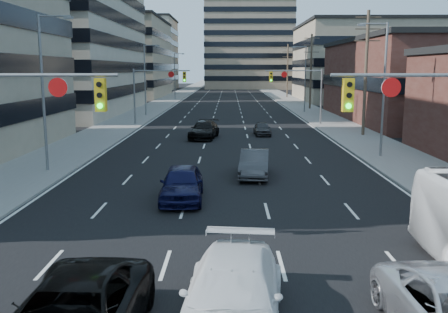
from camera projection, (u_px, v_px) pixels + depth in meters
name	position (u px, v px, depth m)	size (l,w,h in m)	color
road_surface	(229.00, 91.00, 137.54)	(18.00, 300.00, 0.02)	black
sidewalk_left	(187.00, 90.00, 137.64)	(5.00, 300.00, 0.15)	slate
sidewalk_right	(270.00, 90.00, 137.41)	(5.00, 300.00, 0.15)	slate
office_left_mid	(26.00, 8.00, 66.45)	(26.00, 34.00, 28.00)	#ADA089
office_left_far	(117.00, 59.00, 106.85)	(20.00, 30.00, 16.00)	gray
storefront_right_mid	(435.00, 82.00, 57.73)	(20.00, 30.00, 9.00)	#472119
office_right_far	(360.00, 63.00, 94.70)	(22.00, 28.00, 14.00)	gray
bg_block_left	(133.00, 55.00, 145.93)	(24.00, 24.00, 20.00)	#ADA089
bg_block_right	(346.00, 69.00, 136.16)	(22.00, 22.00, 12.00)	gray
signal_near_left	(2.00, 120.00, 16.72)	(6.59, 0.33, 6.00)	slate
signal_near_right	(448.00, 120.00, 16.57)	(6.59, 0.33, 6.00)	slate
signal_far_left	(156.00, 85.00, 53.16)	(6.09, 0.33, 6.00)	slate
signal_far_right	(300.00, 85.00, 53.00)	(6.09, 0.33, 6.00)	slate
utility_pole_block	(366.00, 71.00, 43.84)	(2.20, 0.28, 11.00)	#4C3D2D
utility_pole_midblock	(311.00, 70.00, 73.38)	(2.20, 0.28, 11.00)	#4C3D2D
utility_pole_distant	(287.00, 70.00, 102.93)	(2.20, 0.28, 11.00)	#4C3D2D
streetlight_left_near	(45.00, 86.00, 28.45)	(2.03, 0.22, 9.00)	slate
streetlight_left_mid	(146.00, 76.00, 62.91)	(2.03, 0.22, 9.00)	slate
streetlight_left_far	(176.00, 74.00, 97.38)	(2.03, 0.22, 9.00)	slate
streetlight_right_near	(382.00, 83.00, 33.16)	(2.03, 0.22, 9.00)	slate
streetlight_right_far	(304.00, 76.00, 67.62)	(2.03, 0.22, 9.00)	slate
white_van	(233.00, 296.00, 11.54)	(2.29, 5.64, 1.64)	silver
sedan_blue	(182.00, 183.00, 22.95)	(1.90, 4.72, 1.61)	black
sedan_grey_center	(254.00, 164.00, 28.02)	(1.59, 4.55, 1.50)	#39393C
sedan_black_far	(204.00, 130.00, 43.34)	(2.11, 5.19, 1.51)	black
sedan_grey_right	(262.00, 129.00, 45.53)	(1.44, 3.58, 1.22)	#303133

